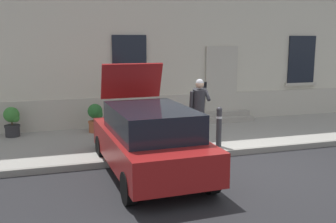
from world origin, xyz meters
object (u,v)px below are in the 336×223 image
Objects in this scene: planter_charcoal at (12,121)px; bollard_near_person at (219,125)px; hatchback_car_red at (149,139)px; person_on_phone at (198,107)px; planter_terracotta at (96,117)px.

bollard_near_person is at bearing -27.90° from planter_charcoal.
hatchback_car_red is 2.36m from person_on_phone.
person_on_phone is 2.03× the size of planter_charcoal.
bollard_near_person is (2.18, 1.19, -0.09)m from hatchback_car_red.
bollard_near_person reaches higher than planter_charcoal.
person_on_phone reaches higher than bollard_near_person.
hatchback_car_red is 2.36× the size of person_on_phone.
person_on_phone is (1.74, 1.55, 0.35)m from hatchback_car_red.
person_on_phone is at bearing 140.21° from bollard_near_person.
planter_charcoal is (-4.76, 2.39, -0.55)m from person_on_phone.
hatchback_car_red is at bearing -151.31° from bollard_near_person.
hatchback_car_red is 4.79× the size of planter_charcoal.
bollard_near_person is 0.71m from person_on_phone.
bollard_near_person is at bearing -51.75° from person_on_phone.
planter_terracotta is (-2.41, 2.24, -0.55)m from person_on_phone.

